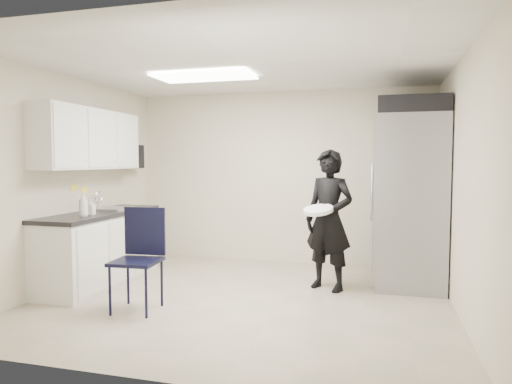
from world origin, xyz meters
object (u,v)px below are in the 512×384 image
(lower_counter, at_px, (101,249))
(folding_chair, at_px, (136,262))
(commercial_fridge, at_px, (409,200))
(man_tuxedo, at_px, (329,220))

(lower_counter, distance_m, folding_chair, 1.33)
(lower_counter, bearing_deg, commercial_fridge, 15.88)
(folding_chair, bearing_deg, man_tuxedo, 31.88)
(folding_chair, bearing_deg, lower_counter, 135.33)
(lower_counter, height_order, commercial_fridge, commercial_fridge)
(folding_chair, bearing_deg, commercial_fridge, 30.96)
(commercial_fridge, bearing_deg, lower_counter, -164.12)
(commercial_fridge, bearing_deg, folding_chair, -145.08)
(lower_counter, distance_m, man_tuxedo, 2.90)
(lower_counter, xyz_separation_m, commercial_fridge, (3.78, 1.07, 0.62))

